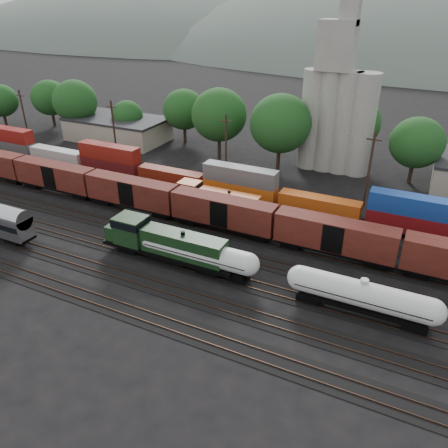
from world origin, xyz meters
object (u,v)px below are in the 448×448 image
at_px(tank_car_a, 197,252).
at_px(grain_silo, 337,110).
at_px(green_locomotive, 161,241).
at_px(orange_locomotive, 213,198).

bearing_deg(tank_car_a, grain_silo, 81.49).
height_order(green_locomotive, grain_silo, grain_silo).
relative_size(tank_car_a, grain_silo, 0.54).
bearing_deg(grain_silo, tank_car_a, -98.51).
distance_m(tank_car_a, grain_silo, 42.38).
bearing_deg(orange_locomotive, tank_car_a, -69.52).
distance_m(green_locomotive, tank_car_a, 5.03).
xyz_separation_m(orange_locomotive, grain_silo, (11.74, 26.00, 8.96)).
relative_size(green_locomotive, tank_car_a, 1.14).
distance_m(orange_locomotive, grain_silo, 29.90).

